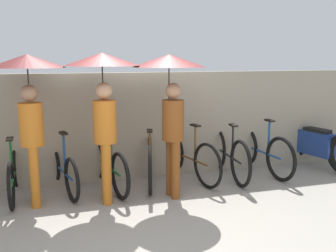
{
  "coord_description": "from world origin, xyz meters",
  "views": [
    {
      "loc": [
        -1.07,
        -4.34,
        2.05
      ],
      "look_at": [
        0.58,
        1.13,
        1.0
      ],
      "focal_mm": 40.0,
      "sensor_mm": 36.0,
      "label": 1
    }
  ],
  "objects_px": {
    "parked_bicycle_5": "(188,157)",
    "parked_bicycle_6": "(228,154)",
    "pedestrian_leading": "(29,87)",
    "pedestrian_center": "(103,85)",
    "motorcycle": "(316,145)",
    "parked_bicycle_3": "(107,165)",
    "parked_bicycle_1": "(14,174)",
    "parked_bicycle_7": "(262,151)",
    "parked_bicycle_4": "(150,160)",
    "parked_bicycle_2": "(62,169)",
    "pedestrian_trailing": "(170,84)"
  },
  "relations": [
    {
      "from": "parked_bicycle_4",
      "to": "pedestrian_leading",
      "type": "distance_m",
      "value": 2.19
    },
    {
      "from": "parked_bicycle_7",
      "to": "pedestrian_trailing",
      "type": "distance_m",
      "value": 2.37
    },
    {
      "from": "parked_bicycle_6",
      "to": "parked_bicycle_1",
      "type": "bearing_deg",
      "value": 93.19
    },
    {
      "from": "parked_bicycle_3",
      "to": "pedestrian_center",
      "type": "distance_m",
      "value": 1.4
    },
    {
      "from": "parked_bicycle_4",
      "to": "parked_bicycle_3",
      "type": "bearing_deg",
      "value": 104.56
    },
    {
      "from": "parked_bicycle_6",
      "to": "motorcycle",
      "type": "distance_m",
      "value": 1.84
    },
    {
      "from": "parked_bicycle_4",
      "to": "parked_bicycle_6",
      "type": "relative_size",
      "value": 0.93
    },
    {
      "from": "motorcycle",
      "to": "parked_bicycle_6",
      "type": "bearing_deg",
      "value": 79.01
    },
    {
      "from": "parked_bicycle_1",
      "to": "parked_bicycle_5",
      "type": "distance_m",
      "value": 2.77
    },
    {
      "from": "parked_bicycle_7",
      "to": "pedestrian_center",
      "type": "distance_m",
      "value": 3.18
    },
    {
      "from": "pedestrian_leading",
      "to": "pedestrian_center",
      "type": "distance_m",
      "value": 1.0
    },
    {
      "from": "parked_bicycle_6",
      "to": "pedestrian_trailing",
      "type": "height_order",
      "value": "pedestrian_trailing"
    },
    {
      "from": "parked_bicycle_2",
      "to": "parked_bicycle_3",
      "type": "bearing_deg",
      "value": -108.97
    },
    {
      "from": "pedestrian_leading",
      "to": "pedestrian_trailing",
      "type": "distance_m",
      "value": 1.95
    },
    {
      "from": "parked_bicycle_5",
      "to": "pedestrian_leading",
      "type": "relative_size",
      "value": 0.84
    },
    {
      "from": "parked_bicycle_4",
      "to": "motorcycle",
      "type": "relative_size",
      "value": 0.84
    },
    {
      "from": "pedestrian_trailing",
      "to": "pedestrian_leading",
      "type": "bearing_deg",
      "value": 165.11
    },
    {
      "from": "parked_bicycle_2",
      "to": "parked_bicycle_4",
      "type": "bearing_deg",
      "value": -106.07
    },
    {
      "from": "pedestrian_leading",
      "to": "pedestrian_center",
      "type": "height_order",
      "value": "pedestrian_center"
    },
    {
      "from": "parked_bicycle_4",
      "to": "motorcycle",
      "type": "bearing_deg",
      "value": -75.97
    },
    {
      "from": "parked_bicycle_3",
      "to": "parked_bicycle_6",
      "type": "xyz_separation_m",
      "value": [
        2.08,
        -0.03,
        0.03
      ]
    },
    {
      "from": "parked_bicycle_4",
      "to": "motorcycle",
      "type": "xyz_separation_m",
      "value": [
        3.22,
        0.01,
        0.03
      ]
    },
    {
      "from": "parked_bicycle_4",
      "to": "pedestrian_center",
      "type": "bearing_deg",
      "value": 136.62
    },
    {
      "from": "parked_bicycle_5",
      "to": "parked_bicycle_6",
      "type": "relative_size",
      "value": 0.97
    },
    {
      "from": "parked_bicycle_5",
      "to": "parked_bicycle_2",
      "type": "bearing_deg",
      "value": 76.16
    },
    {
      "from": "parked_bicycle_1",
      "to": "pedestrian_center",
      "type": "xyz_separation_m",
      "value": [
        1.29,
        -0.5,
        1.32
      ]
    },
    {
      "from": "parked_bicycle_5",
      "to": "motorcycle",
      "type": "distance_m",
      "value": 2.54
    },
    {
      "from": "parked_bicycle_1",
      "to": "parked_bicycle_5",
      "type": "xyz_separation_m",
      "value": [
        2.76,
        0.06,
        0.03
      ]
    },
    {
      "from": "parked_bicycle_7",
      "to": "pedestrian_leading",
      "type": "height_order",
      "value": "pedestrian_leading"
    },
    {
      "from": "parked_bicycle_1",
      "to": "pedestrian_center",
      "type": "relative_size",
      "value": 0.78
    },
    {
      "from": "pedestrian_leading",
      "to": "motorcycle",
      "type": "xyz_separation_m",
      "value": [
        4.99,
        0.35,
        -1.23
      ]
    },
    {
      "from": "parked_bicycle_1",
      "to": "motorcycle",
      "type": "bearing_deg",
      "value": -91.33
    },
    {
      "from": "parked_bicycle_1",
      "to": "motorcycle",
      "type": "height_order",
      "value": "parked_bicycle_1"
    },
    {
      "from": "motorcycle",
      "to": "pedestrian_leading",
      "type": "bearing_deg",
      "value": 81.56
    },
    {
      "from": "parked_bicycle_5",
      "to": "parked_bicycle_6",
      "type": "distance_m",
      "value": 0.7
    },
    {
      "from": "parked_bicycle_1",
      "to": "motorcycle",
      "type": "distance_m",
      "value": 5.3
    },
    {
      "from": "motorcycle",
      "to": "parked_bicycle_5",
      "type": "bearing_deg",
      "value": 76.59
    },
    {
      "from": "parked_bicycle_4",
      "to": "parked_bicycle_5",
      "type": "bearing_deg",
      "value": -71.69
    },
    {
      "from": "parked_bicycle_4",
      "to": "parked_bicycle_5",
      "type": "distance_m",
      "value": 0.69
    },
    {
      "from": "parked_bicycle_7",
      "to": "pedestrian_leading",
      "type": "xyz_separation_m",
      "value": [
        -3.84,
        -0.36,
        1.26
      ]
    },
    {
      "from": "parked_bicycle_1",
      "to": "pedestrian_center",
      "type": "height_order",
      "value": "pedestrian_center"
    },
    {
      "from": "parked_bicycle_5",
      "to": "pedestrian_trailing",
      "type": "relative_size",
      "value": 0.84
    },
    {
      "from": "parked_bicycle_1",
      "to": "parked_bicycle_3",
      "type": "distance_m",
      "value": 1.38
    },
    {
      "from": "parked_bicycle_5",
      "to": "pedestrian_leading",
      "type": "xyz_separation_m",
      "value": [
        -2.45,
        -0.39,
        1.27
      ]
    },
    {
      "from": "parked_bicycle_1",
      "to": "pedestrian_leading",
      "type": "bearing_deg",
      "value": -138.14
    },
    {
      "from": "parked_bicycle_4",
      "to": "motorcycle",
      "type": "height_order",
      "value": "parked_bicycle_4"
    },
    {
      "from": "parked_bicycle_4",
      "to": "parked_bicycle_7",
      "type": "height_order",
      "value": "parked_bicycle_4"
    },
    {
      "from": "parked_bicycle_5",
      "to": "pedestrian_center",
      "type": "bearing_deg",
      "value": 96.9
    },
    {
      "from": "parked_bicycle_3",
      "to": "parked_bicycle_6",
      "type": "bearing_deg",
      "value": -102.3
    },
    {
      "from": "parked_bicycle_1",
      "to": "parked_bicycle_2",
      "type": "xyz_separation_m",
      "value": [
        0.69,
        0.06,
        -0.01
      ]
    }
  ]
}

